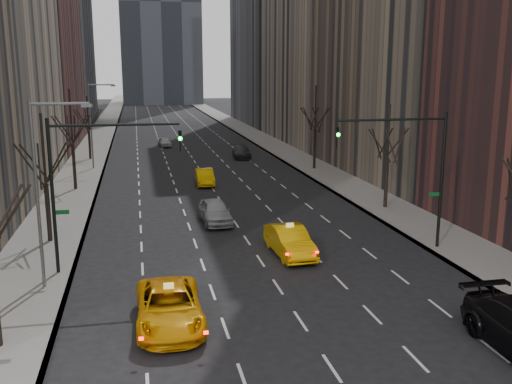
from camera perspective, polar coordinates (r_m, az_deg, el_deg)
ground at (r=21.55m, az=7.59°, el=-17.06°), size 400.00×400.00×0.00m
sidewalk_left at (r=88.49m, az=-15.56°, el=4.92°), size 4.50×320.00×0.15m
sidewalk_right at (r=90.27m, az=0.21°, el=5.50°), size 4.50×320.00×0.15m
tree_lw_b at (r=36.73m, az=-20.26°, el=0.77°), size 3.36×3.50×7.82m
tree_lw_c at (r=52.37m, az=-17.85°, el=4.48°), size 3.36×3.50×8.74m
tree_lw_d at (r=70.24m, az=-16.38°, el=5.98°), size 3.36×3.50×7.36m
tree_rw_b at (r=44.30m, az=12.99°, el=3.04°), size 3.36×3.50×7.82m
tree_rw_c at (r=60.92m, az=5.92°, el=5.99°), size 3.36×3.50×8.74m
traffic_mast_left at (r=30.21m, az=-16.66°, el=2.11°), size 6.69×0.39×8.00m
traffic_mast_right at (r=33.90m, az=15.72°, el=3.21°), size 6.69×0.39×8.00m
streetlight_near at (r=28.44m, az=-20.47°, el=1.53°), size 2.83×0.22×9.00m
streetlight_far at (r=63.02m, az=-15.90°, el=7.24°), size 2.83×0.22×9.00m
taxi_suv at (r=24.47m, az=-8.67°, el=-11.27°), size 2.74×5.87×1.62m
taxi_sedan at (r=32.91m, az=3.39°, el=-4.91°), size 2.05×5.19×1.68m
silver_sedan_ahead at (r=39.83m, az=-4.11°, el=-1.94°), size 2.09×4.87×1.64m
far_taxi at (r=53.13m, az=-5.16°, el=1.51°), size 1.71×4.53×1.47m
far_suv_grey at (r=69.45m, az=-1.46°, el=4.05°), size 2.52×5.23×1.47m
far_car_white at (r=80.63m, az=-9.13°, el=4.98°), size 1.93×4.04×1.33m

